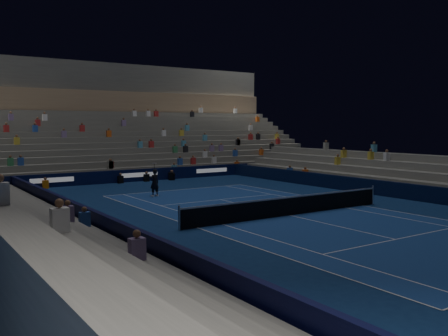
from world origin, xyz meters
TOP-DOWN VIEW (x-y plane):
  - ground at (0.00, 0.00)m, footprint 90.00×90.00m
  - court_surface at (0.00, 0.00)m, footprint 10.97×23.77m
  - sponsor_barrier_far at (0.00, 18.50)m, footprint 44.00×0.25m
  - sponsor_barrier_east at (9.70, 0.00)m, footprint 0.25×37.00m
  - sponsor_barrier_west at (-9.70, 0.00)m, footprint 0.25×37.00m
  - grandstand_main at (0.00, 27.90)m, footprint 44.00×15.20m
  - grandstand_east at (13.17, 0.00)m, footprint 5.00×37.00m
  - grandstand_west at (-13.17, 0.00)m, footprint 5.00×37.00m
  - tennis_net at (0.00, 0.00)m, footprint 12.90×0.10m
  - tennis_player at (-2.77, 9.91)m, footprint 0.70×0.51m
  - broadcast_camera at (2.63, 17.80)m, footprint 0.62×1.00m

SIDE VIEW (x-z plane):
  - ground at x=0.00m, z-range 0.00..0.00m
  - court_surface at x=0.00m, z-range 0.00..0.01m
  - broadcast_camera at x=2.63m, z-range 0.01..0.63m
  - sponsor_barrier_far at x=0.00m, z-range 0.00..1.00m
  - sponsor_barrier_east at x=9.70m, z-range 0.00..1.00m
  - sponsor_barrier_west at x=-9.70m, z-range 0.00..1.00m
  - tennis_net at x=0.00m, z-range -0.05..1.05m
  - tennis_player at x=-2.77m, z-range 0.00..1.78m
  - grandstand_east at x=13.17m, z-range -0.33..2.17m
  - grandstand_west at x=-13.17m, z-range -0.33..2.17m
  - grandstand_main at x=0.00m, z-range -2.22..8.98m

